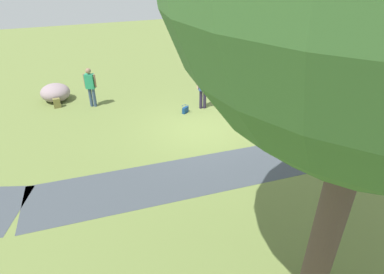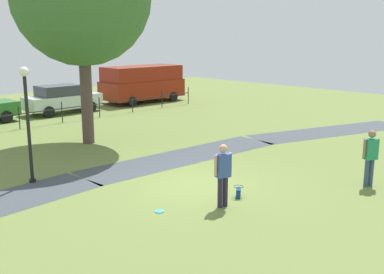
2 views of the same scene
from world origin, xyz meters
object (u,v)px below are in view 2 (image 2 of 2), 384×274
Objects in this scene: handbag_on_grass at (238,192)px; parked_hatchback_blue at (62,99)px; woman_with_handbag at (223,171)px; lamp_post at (27,112)px; delivery_van at (142,82)px; man_near_boulder at (370,154)px; frisbee_on_grass at (159,211)px.

handbag_on_grass is 15.96m from parked_hatchback_blue.
woman_with_handbag is 16.32m from parked_hatchback_blue.
lamp_post is 6.50m from handbag_on_grass.
delivery_van is at bearing 39.33° from lamp_post.
handbag_on_grass is (-3.41, 2.08, -0.82)m from man_near_boulder.
delivery_van is at bearing 71.31° from man_near_boulder.
lamp_post is at bearing 122.72° from handbag_on_grass.
delivery_van is at bearing 52.09° from frisbee_on_grass.
man_near_boulder reaches higher than parked_hatchback_blue.
handbag_on_grass is at bearing 148.64° from man_near_boulder.
lamp_post is 6.04m from woman_with_handbag.
woman_with_handbag is at bearing -168.93° from handbag_on_grass.
man_near_boulder is at bearing -47.16° from lamp_post.
woman_with_handbag is 1.19m from handbag_on_grass.
woman_with_handbag is at bearing -32.73° from frisbee_on_grass.
delivery_van is at bearing 58.99° from handbag_on_grass.
parked_hatchback_blue is at bearing 68.61° from frisbee_on_grass.
handbag_on_grass is 18.31m from delivery_van.
woman_with_handbag is 0.40× the size of parked_hatchback_blue.
delivery_van is (12.76, 10.46, -0.86)m from lamp_post.
delivery_van reaches higher than handbag_on_grass.
man_near_boulder is (6.76, -7.29, -1.16)m from lamp_post.
lamp_post is 0.64× the size of delivery_van.
man_near_boulder reaches higher than handbag_on_grass.
delivery_van is (11.64, 14.95, 1.26)m from frisbee_on_grass.
delivery_van reaches higher than man_near_boulder.
woman_with_handbag is (2.50, -5.37, -1.17)m from lamp_post.
lamp_post is 12.51m from parked_hatchback_blue.
woman_with_handbag is at bearing -122.95° from delivery_van.
lamp_post is at bearing 114.95° from woman_with_handbag.
parked_hatchback_blue is 0.78× the size of delivery_van.
frisbee_on_grass is (-5.64, 2.80, -0.95)m from man_near_boulder.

